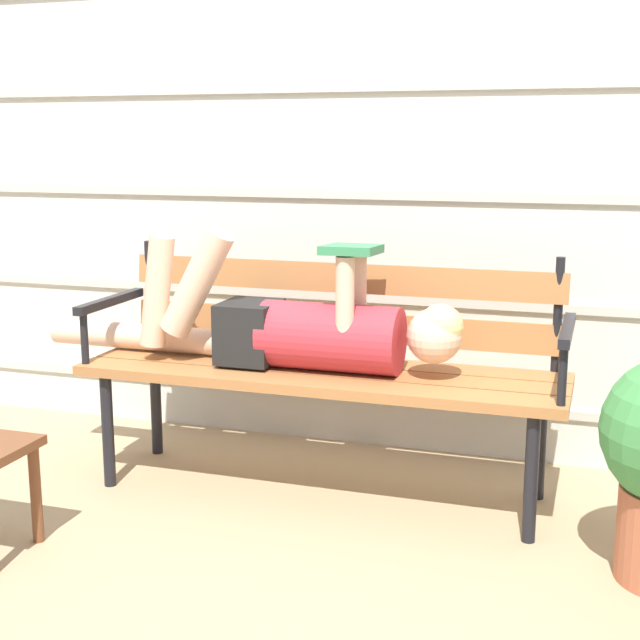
# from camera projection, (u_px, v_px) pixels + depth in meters

# --- Properties ---
(ground_plane) EXTENTS (12.00, 12.00, 0.00)m
(ground_plane) POSITION_uv_depth(u_px,v_px,m) (308.00, 506.00, 3.14)
(ground_plane) COLOR tan
(house_siding) EXTENTS (4.75, 0.08, 2.52)m
(house_siding) POSITION_uv_depth(u_px,v_px,m) (365.00, 141.00, 3.56)
(house_siding) COLOR beige
(house_siding) RESTS_ON ground
(park_bench) EXTENTS (1.74, 0.49, 0.87)m
(park_bench) POSITION_uv_depth(u_px,v_px,m) (326.00, 355.00, 3.23)
(park_bench) COLOR #9E6638
(park_bench) RESTS_ON ground
(reclining_person) EXTENTS (1.63, 0.26, 0.51)m
(reclining_person) POSITION_uv_depth(u_px,v_px,m) (294.00, 326.00, 3.17)
(reclining_person) COLOR #B72D38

